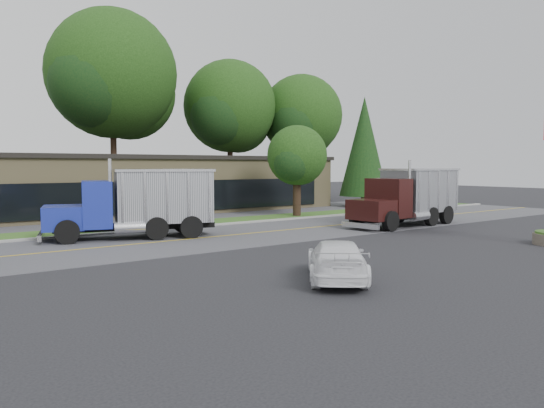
% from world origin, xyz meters
% --- Properties ---
extents(ground, '(140.00, 140.00, 0.00)m').
position_xyz_m(ground, '(0.00, 0.00, 0.00)').
color(ground, '#2D2D31').
rests_on(ground, ground).
extents(road, '(60.00, 8.00, 0.02)m').
position_xyz_m(road, '(0.00, 9.00, 0.00)').
color(road, slate).
rests_on(road, ground).
extents(center_line, '(60.00, 0.12, 0.01)m').
position_xyz_m(center_line, '(0.00, 9.00, 0.00)').
color(center_line, gold).
rests_on(center_line, ground).
extents(curb, '(60.00, 0.30, 0.12)m').
position_xyz_m(curb, '(0.00, 13.20, 0.00)').
color(curb, '#9E9E99').
rests_on(curb, ground).
extents(grass_verge, '(60.00, 3.40, 0.03)m').
position_xyz_m(grass_verge, '(0.00, 15.00, 0.00)').
color(grass_verge, '#2F591E').
rests_on(grass_verge, ground).
extents(far_parking, '(60.00, 7.00, 0.02)m').
position_xyz_m(far_parking, '(0.00, 20.00, 0.00)').
color(far_parking, slate).
rests_on(far_parking, ground).
extents(strip_mall, '(32.00, 12.00, 4.00)m').
position_xyz_m(strip_mall, '(2.00, 26.00, 2.00)').
color(strip_mall, tan).
rests_on(strip_mall, ground).
extents(tree_far_c, '(12.39, 11.66, 17.67)m').
position_xyz_m(tree_far_c, '(4.19, 34.15, 11.28)').
color(tree_far_c, '#382619').
rests_on(tree_far_c, ground).
extents(tree_far_d, '(10.09, 9.50, 14.40)m').
position_xyz_m(tree_far_d, '(16.15, 33.12, 9.19)').
color(tree_far_d, '#382619').
rests_on(tree_far_d, ground).
extents(tree_far_e, '(9.43, 8.87, 13.45)m').
position_xyz_m(tree_far_e, '(24.14, 31.11, 8.58)').
color(tree_far_e, '#382619').
rests_on(tree_far_e, ground).
extents(evergreen_right, '(4.14, 4.14, 9.42)m').
position_xyz_m(evergreen_right, '(20.00, 18.00, 5.17)').
color(evergreen_right, '#382619').
rests_on(evergreen_right, ground).
extents(tree_verge, '(4.47, 4.20, 6.37)m').
position_xyz_m(tree_verge, '(10.07, 15.05, 4.05)').
color(tree_verge, '#382619').
rests_on(tree_verge, ground).
extents(dump_truck_blue, '(8.28, 4.74, 3.36)m').
position_xyz_m(dump_truck_blue, '(-3.37, 10.94, 1.80)').
color(dump_truck_blue, black).
rests_on(dump_truck_blue, ground).
extents(dump_truck_maroon, '(8.10, 3.16, 3.36)m').
position_xyz_m(dump_truck_maroon, '(11.60, 6.52, 1.80)').
color(dump_truck_maroon, black).
rests_on(dump_truck_maroon, ground).
extents(rally_car, '(4.13, 4.42, 1.25)m').
position_xyz_m(rally_car, '(-2.44, -1.83, 0.63)').
color(rally_car, white).
rests_on(rally_car, ground).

